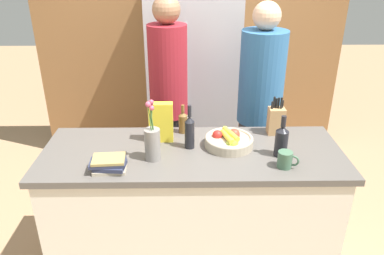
# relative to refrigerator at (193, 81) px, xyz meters

# --- Properties ---
(kitchen_island) EXTENTS (1.88, 0.70, 0.93)m
(kitchen_island) POSITION_rel_refrigerator_xyz_m (-0.03, -1.40, -0.46)
(kitchen_island) COLOR silver
(kitchen_island) RESTS_ON ground_plane
(back_wall_wood) EXTENTS (3.08, 0.12, 2.60)m
(back_wall_wood) POSITION_rel_refrigerator_xyz_m (-0.03, 0.36, 0.37)
(back_wall_wood) COLOR olive
(back_wall_wood) RESTS_ON ground_plane
(refrigerator) EXTENTS (0.84, 0.62, 1.85)m
(refrigerator) POSITION_rel_refrigerator_xyz_m (0.00, 0.00, 0.00)
(refrigerator) COLOR #B7B7BC
(refrigerator) RESTS_ON ground_plane
(fruit_bowl) EXTENTS (0.31, 0.31, 0.11)m
(fruit_bowl) POSITION_rel_refrigerator_xyz_m (0.21, -1.34, 0.04)
(fruit_bowl) COLOR tan
(fruit_bowl) RESTS_ON kitchen_island
(knife_block) EXTENTS (0.11, 0.09, 0.26)m
(knife_block) POSITION_rel_refrigerator_xyz_m (0.54, -1.15, 0.10)
(knife_block) COLOR tan
(knife_block) RESTS_ON kitchen_island
(flower_vase) EXTENTS (0.09, 0.09, 0.38)m
(flower_vase) POSITION_rel_refrigerator_xyz_m (-0.26, -1.50, 0.12)
(flower_vase) COLOR gray
(flower_vase) RESTS_ON kitchen_island
(cereal_box) EXTENTS (0.15, 0.06, 0.26)m
(cereal_box) POSITION_rel_refrigerator_xyz_m (-0.23, -1.26, 0.13)
(cereal_box) COLOR yellow
(cereal_box) RESTS_ON kitchen_island
(coffee_mug) EXTENTS (0.12, 0.08, 0.10)m
(coffee_mug) POSITION_rel_refrigerator_xyz_m (0.50, -1.60, 0.05)
(coffee_mug) COLOR #42664C
(coffee_mug) RESTS_ON kitchen_island
(book_stack) EXTENTS (0.21, 0.15, 0.08)m
(book_stack) POSITION_rel_refrigerator_xyz_m (-0.50, -1.62, 0.04)
(book_stack) COLOR #B7A88E
(book_stack) RESTS_ON kitchen_island
(bottle_oil) EXTENTS (0.06, 0.06, 0.29)m
(bottle_oil) POSITION_rel_refrigerator_xyz_m (-0.04, -1.35, 0.11)
(bottle_oil) COLOR black
(bottle_oil) RESTS_ON kitchen_island
(bottle_vinegar) EXTENTS (0.08, 0.08, 0.26)m
(bottle_vinegar) POSITION_rel_refrigerator_xyz_m (0.51, -1.46, 0.10)
(bottle_vinegar) COLOR black
(bottle_vinegar) RESTS_ON kitchen_island
(bottle_wine) EXTENTS (0.06, 0.06, 0.20)m
(bottle_wine) POSITION_rel_refrigerator_xyz_m (-0.09, -1.13, 0.08)
(bottle_wine) COLOR brown
(bottle_wine) RESTS_ON kitchen_island
(person_at_sink) EXTENTS (0.30, 0.30, 1.78)m
(person_at_sink) POSITION_rel_refrigerator_xyz_m (-0.20, -0.65, 0.09)
(person_at_sink) COLOR #383842
(person_at_sink) RESTS_ON ground_plane
(person_in_blue) EXTENTS (0.34, 0.34, 1.75)m
(person_in_blue) POSITION_rel_refrigerator_xyz_m (0.51, -0.74, 0.06)
(person_in_blue) COLOR #383842
(person_in_blue) RESTS_ON ground_plane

